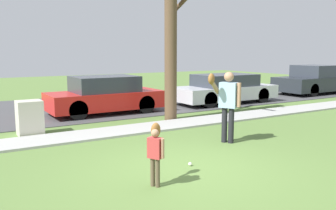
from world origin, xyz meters
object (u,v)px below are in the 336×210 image
object	(u,v)px
baseball	(190,164)
parked_hatchback_red	(105,95)
parked_sedan_silver	(225,89)
parked_pickup_dark	(318,81)
person_child	(155,146)
street_tree_near	(171,24)
person_adult	(227,100)
utility_cabinet	(30,118)

from	to	relation	value
baseball	parked_hatchback_red	size ratio (longest dim) A/B	0.02
parked_sedan_silver	parked_pickup_dark	bearing A→B (deg)	2.41
person_child	street_tree_near	size ratio (longest dim) A/B	0.18
parked_sedan_silver	person_adult	bearing A→B (deg)	-129.68
baseball	parked_sedan_silver	bearing A→B (deg)	45.66
street_tree_near	parked_pickup_dark	world-z (taller)	street_tree_near
person_adult	parked_sedan_silver	bearing A→B (deg)	-158.69
person_child	parked_sedan_silver	bearing A→B (deg)	14.36
person_child	parked_hatchback_red	world-z (taller)	parked_hatchback_red
person_child	utility_cabinet	distance (m)	5.08
street_tree_near	parked_hatchback_red	size ratio (longest dim) A/B	1.45
utility_cabinet	street_tree_near	bearing A→B (deg)	-1.33
baseball	parked_pickup_dark	xyz separation A→B (m)	(12.81, 6.62, 0.64)
person_child	parked_pickup_dark	bearing A→B (deg)	-1.77
utility_cabinet	street_tree_near	xyz separation A→B (m)	(4.37, -0.10, 2.61)
person_adult	person_child	distance (m)	3.29
person_adult	parked_pickup_dark	world-z (taller)	person_adult
person_child	baseball	xyz separation A→B (m)	(1.07, 0.53, -0.63)
person_child	utility_cabinet	world-z (taller)	person_child
utility_cabinet	parked_hatchback_red	xyz separation A→B (m)	(2.97, 2.12, 0.20)
baseball	parked_pickup_dark	world-z (taller)	parked_pickup_dark
person_adult	baseball	world-z (taller)	person_adult
person_child	parked_pickup_dark	size ratio (longest dim) A/B	0.20
person_child	parked_hatchback_red	xyz separation A→B (m)	(1.92, 7.08, -0.01)
baseball	utility_cabinet	size ratio (longest dim) A/B	0.08
person_child	street_tree_near	bearing A→B (deg)	26.69
person_child	parked_pickup_dark	world-z (taller)	parked_pickup_dark
baseball	parked_pickup_dark	size ratio (longest dim) A/B	0.01
street_tree_near	parked_pickup_dark	size ratio (longest dim) A/B	1.12
person_adult	street_tree_near	size ratio (longest dim) A/B	0.30
baseball	person_child	bearing A→B (deg)	-153.84
street_tree_near	parked_sedan_silver	xyz separation A→B (m)	(3.96, 2.01, -2.45)
utility_cabinet	parked_pickup_dark	distance (m)	15.10
person_child	baseball	bearing A→B (deg)	-2.86
street_tree_near	parked_hatchback_red	xyz separation A→B (m)	(-1.40, 2.22, -2.42)
utility_cabinet	street_tree_near	distance (m)	5.09
parked_sedan_silver	utility_cabinet	bearing A→B (deg)	-167.09
person_child	utility_cabinet	xyz separation A→B (m)	(-1.05, 4.96, -0.20)
parked_sedan_silver	street_tree_near	bearing A→B (deg)	-153.07
person_child	baseball	world-z (taller)	person_child
utility_cabinet	baseball	bearing A→B (deg)	-64.36
parked_sedan_silver	baseball	bearing A→B (deg)	-134.34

